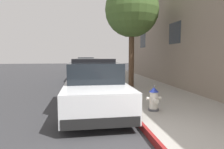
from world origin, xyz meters
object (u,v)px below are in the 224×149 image
Objects in this scene: police_cruiser at (94,87)px; street_tree at (132,11)px; parked_car_silver_ahead at (88,70)px; parked_car_dark_far at (86,65)px; fire_hydrant at (154,99)px.

street_tree is at bearing 57.53° from police_cruiser.
parked_car_silver_ahead is 8.14m from parked_car_dark_far.
fire_hydrant is (1.69, -1.15, -0.23)m from police_cruiser.
street_tree is (2.11, -11.84, 3.34)m from parked_car_dark_far.
fire_hydrant is 0.14× the size of street_tree.
fire_hydrant is at bearing -78.45° from parked_car_silver_ahead.
police_cruiser is at bearing 145.63° from fire_hydrant.
parked_car_dark_far is at bearing 89.53° from parked_car_silver_ahead.
street_tree is at bearing -79.88° from parked_car_dark_far.
street_tree is at bearing 83.90° from fire_hydrant.
parked_car_silver_ahead reaches higher than fire_hydrant.
fire_hydrant is (1.62, -16.42, -0.22)m from parked_car_dark_far.
parked_car_silver_ahead is (-0.00, 7.12, -0.00)m from police_cruiser.
fire_hydrant is at bearing -34.37° from police_cruiser.
parked_car_dark_far is 12.48m from street_tree.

